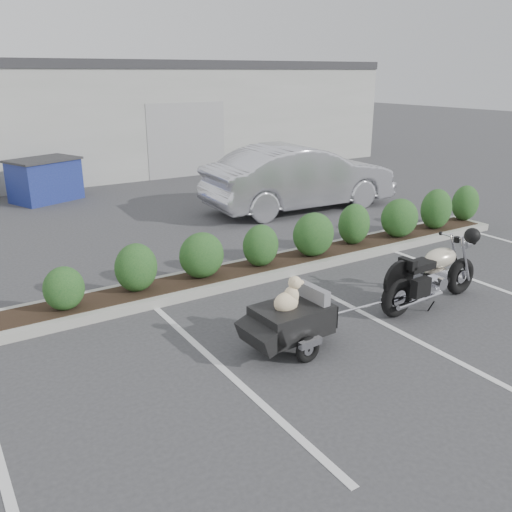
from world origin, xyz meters
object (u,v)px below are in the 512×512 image
sedan (300,177)px  motorcycle (432,276)px  pet_trailer (291,319)px  dumpster (45,180)px

sedan → motorcycle: bearing=164.7°
pet_trailer → dumpster: bearing=91.2°
motorcycle → pet_trailer: motorcycle is taller
motorcycle → sedan: size_ratio=0.42×
motorcycle → pet_trailer: bearing=176.7°
sedan → dumpster: bearing=53.0°
motorcycle → dumpster: size_ratio=1.01×
motorcycle → pet_trailer: (-2.78, 0.02, -0.06)m
motorcycle → sedan: 6.76m
motorcycle → sedan: bearing=68.7°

